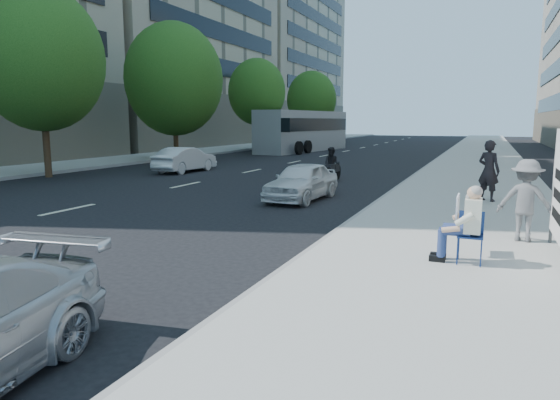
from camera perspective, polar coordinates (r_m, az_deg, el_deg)
The scene contains 15 objects.
ground at distance 9.93m, azimuth -4.55°, elevation -5.54°, with size 160.00×160.00×0.00m, color black.
near_sidewalk at distance 28.65m, azimuth 21.72°, elevation 3.55°, with size 5.00×120.00×0.15m, color #AFADA3.
far_sidewalk at distance 35.61m, azimuth -14.00°, elevation 4.87°, with size 4.50×120.00×0.15m, color #AFADA3.
far_bldg_north at distance 79.32m, azimuth -3.57°, elevation 17.35°, with size 22.00×28.00×28.00m, color tan.
tree_far_b at distance 24.66m, azimuth -25.71°, elevation 14.30°, with size 5.40×5.40×8.24m.
tree_far_c at distance 32.23m, azimuth -12.02°, elevation 13.33°, with size 6.00×6.00×8.47m.
tree_far_d at distance 42.65m, azimuth -2.65°, elevation 12.24°, with size 4.80×4.80×7.65m.
tree_far_e at distance 55.62m, azimuth 3.62°, elevation 11.37°, with size 5.40×5.40×7.89m.
seated_protester at distance 8.81m, azimuth 20.31°, elevation -2.13°, with size 0.83×1.11×1.31m.
jogger at distance 10.86m, azimuth 26.27°, elevation -0.05°, with size 1.04×0.60×1.61m, color slate.
pedestrian_woman at distance 15.89m, azimuth 22.75°, elevation 3.11°, with size 0.65×0.43×1.80m, color black.
white_sedan_near at distance 15.87m, azimuth 2.51°, elevation 2.17°, with size 1.42×3.52×1.20m, color silver.
white_sedan_mid at distance 25.08m, azimuth -10.78°, elevation 4.57°, with size 1.29×3.71×1.22m, color silver.
motorcycle at distance 20.84m, azimuth 5.97°, elevation 3.87°, with size 0.71×2.04×1.42m.
bus at distance 41.91m, azimuth 2.74°, elevation 7.84°, with size 4.11×12.32×3.30m.
Camera 1 is at (4.40, -8.55, 2.49)m, focal length 32.00 mm.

